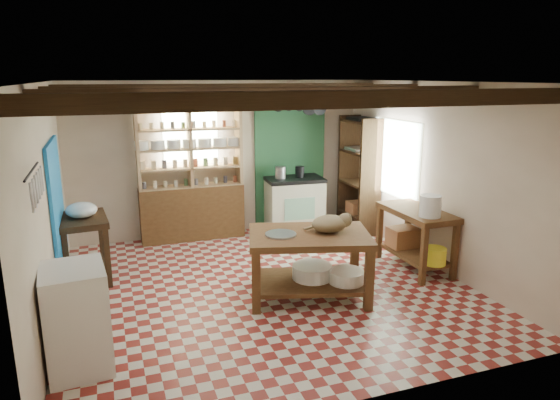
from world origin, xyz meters
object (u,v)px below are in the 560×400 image
object	(u,v)px
work_table	(309,265)
prep_table	(85,249)
white_cabinet	(77,319)
stove	(294,204)
cat	(329,224)
right_counter	(415,239)

from	to	relation	value
work_table	prep_table	xyz separation A→B (m)	(-2.60, 1.47, 0.03)
prep_table	white_cabinet	bearing A→B (deg)	-95.35
work_table	stove	bearing A→B (deg)	88.85
white_cabinet	cat	distance (m)	2.99
prep_table	cat	distance (m)	3.26
cat	stove	bearing A→B (deg)	84.18
white_cabinet	cat	world-z (taller)	cat
prep_table	cat	world-z (taller)	cat
stove	prep_table	size ratio (longest dim) A/B	1.12
stove	right_counter	bearing A→B (deg)	-62.72
white_cabinet	cat	bearing A→B (deg)	8.70
work_table	prep_table	bearing A→B (deg)	166.60
white_cabinet	stove	bearing A→B (deg)	39.11
white_cabinet	cat	xyz separation A→B (m)	(2.88, 0.70, 0.43)
work_table	stove	size ratio (longest dim) A/B	1.48
prep_table	work_table	bearing A→B (deg)	-34.29
cat	work_table	bearing A→B (deg)	-178.69
stove	prep_table	bearing A→B (deg)	-157.86
work_table	stove	world-z (taller)	stove
prep_table	right_counter	world-z (taller)	prep_table
right_counter	cat	distance (m)	1.65
prep_table	right_counter	xyz separation A→B (m)	(4.38, -1.11, -0.00)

